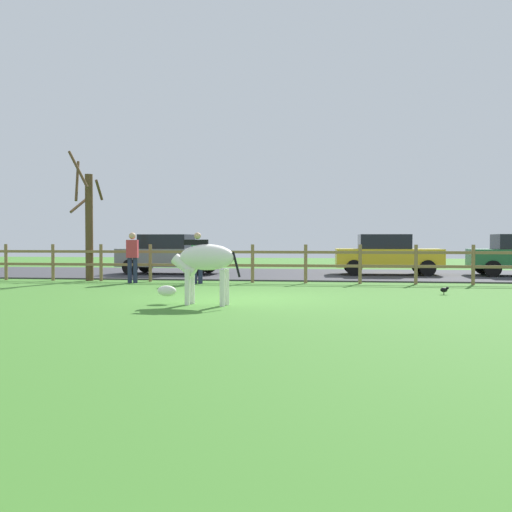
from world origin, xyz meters
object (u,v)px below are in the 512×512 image
object	(u,v)px
visitor_left_of_tree	(198,255)
visitor_right_of_tree	(132,255)
zebra	(203,262)
crow_on_grass	(444,290)
parked_car_grey	(170,254)
parked_car_yellow	(387,254)
bare_tree	(88,221)

from	to	relation	value
visitor_left_of_tree	visitor_right_of_tree	xyz separation A→B (m)	(-2.16, -0.01, 0.00)
visitor_left_of_tree	visitor_right_of_tree	distance (m)	2.16
zebra	crow_on_grass	size ratio (longest dim) A/B	8.97
parked_car_grey	visitor_left_of_tree	bearing A→B (deg)	-62.81
crow_on_grass	visitor_right_of_tree	size ratio (longest dim) A/B	0.13
parked_car_grey	zebra	bearing A→B (deg)	-69.75
crow_on_grass	visitor_left_of_tree	size ratio (longest dim) A/B	0.13
crow_on_grass	visitor_left_of_tree	world-z (taller)	visitor_left_of_tree
crow_on_grass	parked_car_yellow	xyz separation A→B (m)	(-0.78, 7.48, 0.72)
crow_on_grass	zebra	bearing A→B (deg)	-151.12
crow_on_grass	parked_car_yellow	size ratio (longest dim) A/B	0.05
bare_tree	zebra	distance (m)	8.65
crow_on_grass	visitor_right_of_tree	world-z (taller)	visitor_right_of_tree
parked_car_yellow	visitor_left_of_tree	bearing A→B (deg)	-142.86
visitor_right_of_tree	zebra	bearing A→B (deg)	-57.42
parked_car_yellow	visitor_right_of_tree	distance (m)	9.77
parked_car_yellow	visitor_left_of_tree	distance (m)	7.96
crow_on_grass	parked_car_grey	world-z (taller)	parked_car_grey
parked_car_grey	crow_on_grass	bearing A→B (deg)	-36.49
crow_on_grass	parked_car_grey	xyz separation A→B (m)	(-9.28, 6.86, 0.72)
bare_tree	parked_car_grey	xyz separation A→B (m)	(1.86, 3.40, -1.19)
bare_tree	visitor_right_of_tree	xyz separation A→B (m)	(1.85, -0.79, -1.13)
zebra	crow_on_grass	distance (m)	6.45
zebra	parked_car_grey	distance (m)	10.61
zebra	parked_car_grey	bearing A→B (deg)	110.25
parked_car_yellow	visitor_right_of_tree	world-z (taller)	visitor_right_of_tree
visitor_right_of_tree	crow_on_grass	bearing A→B (deg)	-16.04
visitor_left_of_tree	bare_tree	bearing A→B (deg)	168.98
zebra	parked_car_yellow	size ratio (longest dim) A/B	0.48
bare_tree	parked_car_yellow	distance (m)	11.17
visitor_right_of_tree	visitor_left_of_tree	bearing A→B (deg)	0.16
parked_car_grey	visitor_right_of_tree	world-z (taller)	visitor_right_of_tree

